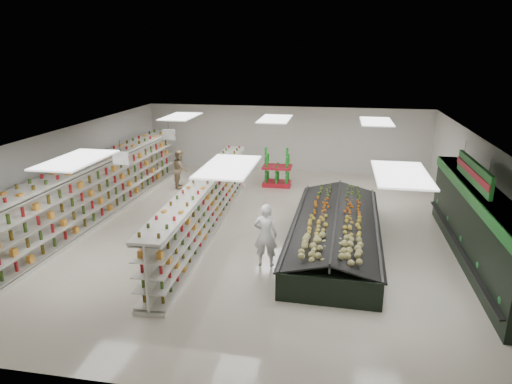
% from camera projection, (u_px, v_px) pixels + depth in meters
% --- Properties ---
extents(floor, '(16.00, 16.00, 0.00)m').
position_uv_depth(floor, '(258.00, 228.00, 15.65)').
color(floor, beige).
rests_on(floor, ground).
extents(ceiling, '(14.00, 16.00, 0.02)m').
position_uv_depth(ceiling, '(258.00, 135.00, 14.69)').
color(ceiling, white).
rests_on(ceiling, wall_back).
extents(wall_back, '(14.00, 0.02, 3.20)m').
position_uv_depth(wall_back, '(286.00, 139.00, 22.69)').
color(wall_back, silver).
rests_on(wall_back, floor).
extents(wall_front, '(14.00, 0.02, 3.20)m').
position_uv_depth(wall_front, '(175.00, 314.00, 7.66)').
color(wall_front, silver).
rests_on(wall_front, floor).
extents(wall_left, '(0.02, 16.00, 3.20)m').
position_uv_depth(wall_left, '(66.00, 173.00, 16.36)').
color(wall_left, silver).
rests_on(wall_left, floor).
extents(wall_right, '(0.02, 16.00, 3.20)m').
position_uv_depth(wall_right, '(482.00, 194.00, 13.98)').
color(wall_right, silver).
rests_on(wall_right, floor).
extents(produce_wall_case, '(0.93, 8.00, 2.20)m').
position_uv_depth(produce_wall_case, '(478.00, 222.00, 12.76)').
color(produce_wall_case, black).
rests_on(produce_wall_case, floor).
extents(aisle_sign_near, '(0.52, 0.06, 0.75)m').
position_uv_depth(aisle_sign_near, '(121.00, 158.00, 13.60)').
color(aisle_sign_near, white).
rests_on(aisle_sign_near, ceiling).
extents(aisle_sign_far, '(0.52, 0.06, 0.75)m').
position_uv_depth(aisle_sign_far, '(169.00, 135.00, 17.35)').
color(aisle_sign_far, white).
rests_on(aisle_sign_far, ceiling).
extents(hortifruti_banner, '(0.12, 3.20, 0.95)m').
position_uv_depth(hortifruti_banner, '(474.00, 173.00, 12.39)').
color(hortifruti_banner, '#1D6D26').
rests_on(hortifruti_banner, ceiling).
extents(gondola_left, '(1.25, 12.36, 2.14)m').
position_uv_depth(gondola_left, '(97.00, 192.00, 16.32)').
color(gondola_left, silver).
rests_on(gondola_left, floor).
extents(gondola_center, '(1.10, 10.55, 1.83)m').
position_uv_depth(gondola_center, '(206.00, 207.00, 15.14)').
color(gondola_center, silver).
rests_on(gondola_center, floor).
extents(produce_island, '(2.88, 7.43, 1.10)m').
position_uv_depth(produce_island, '(335.00, 230.00, 14.13)').
color(produce_island, black).
rests_on(produce_island, floor).
extents(soda_endcap, '(1.29, 0.88, 1.64)m').
position_uv_depth(soda_endcap, '(277.00, 169.00, 20.25)').
color(soda_endcap, red).
rests_on(soda_endcap, floor).
extents(shopper_main, '(0.67, 0.44, 1.84)m').
position_uv_depth(shopper_main, '(266.00, 235.00, 12.65)').
color(shopper_main, white).
rests_on(shopper_main, floor).
extents(shopper_background, '(0.67, 0.90, 1.67)m').
position_uv_depth(shopper_background, '(180.00, 169.00, 20.03)').
color(shopper_background, tan).
rests_on(shopper_background, floor).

